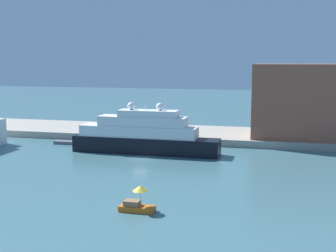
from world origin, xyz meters
TOP-DOWN VIEW (x-y plane):
  - ground at (0.00, 0.00)m, footprint 400.00×400.00m
  - quay_dock at (0.00, 25.77)m, footprint 110.00×19.54m
  - large_yacht at (-1.21, 6.04)m, footprint 28.63×4.68m
  - small_motorboat at (8.48, -27.14)m, footprint 4.24×1.91m
  - work_barge at (-20.33, 11.01)m, footprint 4.69×1.92m
  - harbor_building at (28.75, 23.82)m, footprint 20.88×13.36m
  - parked_car at (-11.84, 19.67)m, footprint 4.32×1.63m
  - person_figure at (-8.50, 18.09)m, footprint 0.36×0.36m
  - mooring_bollard at (4.07, 17.12)m, footprint 0.38×0.38m

SIDE VIEW (x-z plane):
  - ground at x=0.00m, z-range 0.00..0.00m
  - work_barge at x=-20.33m, z-range 0.00..0.66m
  - quay_dock at x=0.00m, z-range 0.00..1.50m
  - small_motorboat at x=8.48m, z-range -0.45..2.77m
  - mooring_bollard at x=4.07m, z-range 1.50..2.32m
  - parked_car at x=-11.84m, z-range 1.40..2.82m
  - person_figure at x=-8.50m, z-range 1.44..3.05m
  - large_yacht at x=-1.21m, z-range -2.43..9.24m
  - harbor_building at x=28.75m, z-range 1.50..17.00m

